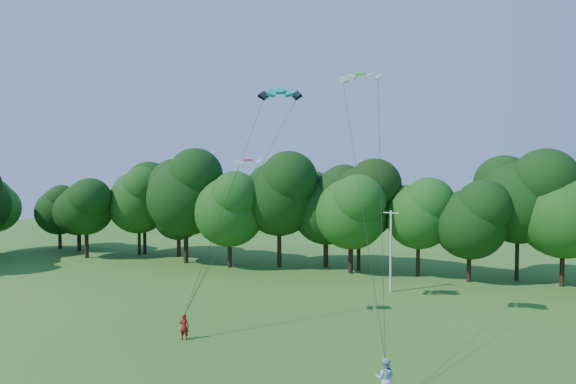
# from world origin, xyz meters

# --- Properties ---
(utility_pole) EXTENTS (1.35, 0.66, 7.21)m
(utility_pole) POSITION_xyz_m (5.79, 27.59, 3.73)
(utility_pole) COLOR silver
(utility_pole) RESTS_ON ground
(kite_flyer_left) EXTENTS (0.65, 0.48, 1.63)m
(kite_flyer_left) POSITION_xyz_m (-6.00, 12.24, 0.82)
(kite_flyer_left) COLOR maroon
(kite_flyer_left) RESTS_ON ground
(kite_flyer_right) EXTENTS (0.93, 0.72, 1.90)m
(kite_flyer_right) POSITION_xyz_m (6.67, 8.20, 0.95)
(kite_flyer_right) COLOR #ABCBED
(kite_flyer_right) RESTS_ON ground
(kite_teal) EXTENTS (3.21, 2.01, 0.74)m
(kite_teal) POSITION_xyz_m (-1.68, 18.80, 16.50)
(kite_teal) COLOR #04928B
(kite_teal) RESTS_ON ground
(kite_green) EXTENTS (2.76, 1.28, 0.52)m
(kite_green) POSITION_xyz_m (4.44, 16.27, 16.81)
(kite_green) COLOR #4CE422
(kite_green) RESTS_ON ground
(kite_pink) EXTENTS (2.01, 1.41, 0.28)m
(kite_pink) POSITION_xyz_m (-3.00, 15.73, 11.41)
(kite_pink) COLOR #E64091
(kite_pink) RESTS_ON ground
(tree_back_west) EXTENTS (8.47, 8.47, 12.32)m
(tree_back_west) POSITION_xyz_m (-26.45, 37.30, 7.69)
(tree_back_west) COLOR #321E14
(tree_back_west) RESTS_ON ground
(tree_back_center) EXTENTS (8.70, 8.70, 12.66)m
(tree_back_center) POSITION_xyz_m (1.95, 35.88, 7.90)
(tree_back_center) COLOR #321C13
(tree_back_center) RESTS_ON ground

